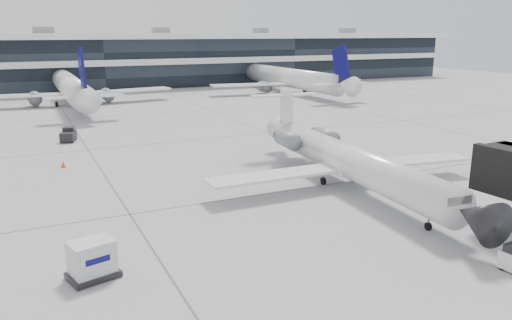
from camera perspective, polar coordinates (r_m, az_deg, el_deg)
ground at (r=36.14m, az=1.51°, el=-3.84°), size 220.00×220.00×0.00m
terminal at (r=113.85m, az=-17.77°, el=10.53°), size 170.00×22.00×10.00m
bg_jet_center at (r=86.68m, az=-20.25°, el=6.00°), size 32.00×40.00×9.60m
bg_jet_right at (r=98.58m, az=3.71°, el=7.76°), size 32.00×40.00×9.60m
regional_jet at (r=37.81m, az=10.31°, el=0.10°), size 21.59×26.98×6.23m
cargo_uld at (r=25.12m, az=-18.23°, el=-10.81°), size 2.57×2.16×1.82m
traffic_cone at (r=46.03m, az=-21.18°, el=-0.46°), size 0.45×0.45×0.60m
far_tug at (r=56.97m, az=-20.65°, el=2.68°), size 1.96×2.59×1.46m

